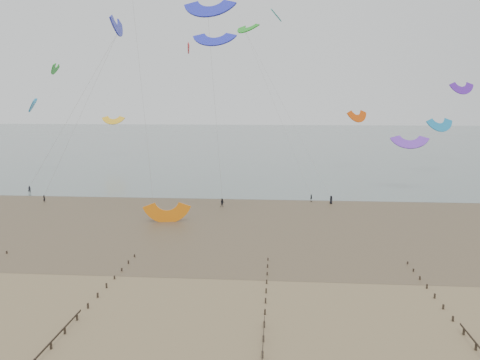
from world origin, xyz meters
The scene contains 6 objects.
ground centered at (0.00, 0.00, 0.00)m, with size 500.00×500.00×0.00m, color brown.
sea_and_shore centered at (-4.08, 34.40, 0.01)m, with size 500.00×665.00×0.03m.
kitesurfer_lead centered at (-42.90, 44.10, 0.75)m, with size 0.55×0.36×1.50m, color black.
kitesurfers centered at (16.18, 46.12, 0.85)m, with size 128.37×29.31×1.89m.
grounded_kite centered at (-13.84, 30.42, 0.00)m, with size 6.77×3.55×5.16m, color orange, non-canonical shape.
kites_airborne centered at (-4.14, 84.56, 22.89)m, with size 253.08×120.43×39.91m.
Camera 1 is at (4.91, -47.08, 20.95)m, focal length 35.00 mm.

